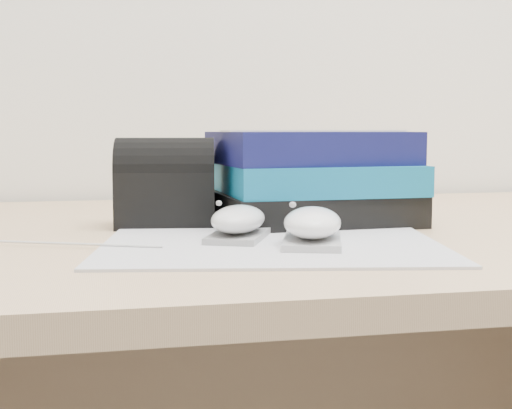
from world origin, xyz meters
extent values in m
cube|color=tan|center=(0.00, 1.58, 0.71)|extent=(1.60, 0.80, 0.03)
cube|color=tan|center=(0.00, 1.96, 0.35)|extent=(1.52, 0.03, 0.35)
cube|color=#9E9DA5|center=(-0.07, 1.43, 0.73)|extent=(0.41, 0.34, 0.00)
cube|color=gray|center=(-0.10, 1.46, 0.74)|extent=(0.09, 0.12, 0.01)
ellipsoid|color=silver|center=(-0.10, 1.46, 0.76)|extent=(0.09, 0.12, 0.03)
ellipsoid|color=gray|center=(-0.12, 1.46, 0.77)|extent=(0.01, 0.01, 0.01)
cube|color=#A8A7AA|center=(-0.03, 1.41, 0.74)|extent=(0.09, 0.12, 0.01)
ellipsoid|color=white|center=(-0.03, 1.41, 0.76)|extent=(0.09, 0.12, 0.03)
ellipsoid|color=#959597|center=(-0.05, 1.41, 0.78)|extent=(0.01, 0.01, 0.01)
cylinder|color=silver|center=(-0.28, 1.46, 0.73)|extent=(0.18, 0.08, 0.00)
cube|color=black|center=(0.03, 1.60, 0.75)|extent=(0.27, 0.22, 0.04)
cube|color=#0D6591|center=(0.03, 1.60, 0.79)|extent=(0.25, 0.20, 0.04)
cube|color=#0F1147|center=(0.03, 1.61, 0.83)|extent=(0.26, 0.22, 0.04)
cube|color=silver|center=(0.03, 1.58, 0.85)|extent=(0.25, 0.08, 0.00)
cube|color=black|center=(-0.17, 1.61, 0.77)|extent=(0.14, 0.10, 0.07)
cylinder|color=black|center=(-0.17, 1.61, 0.80)|extent=(0.14, 0.10, 0.09)
camera|label=1|loc=(-0.24, 0.68, 0.86)|focal=50.00mm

